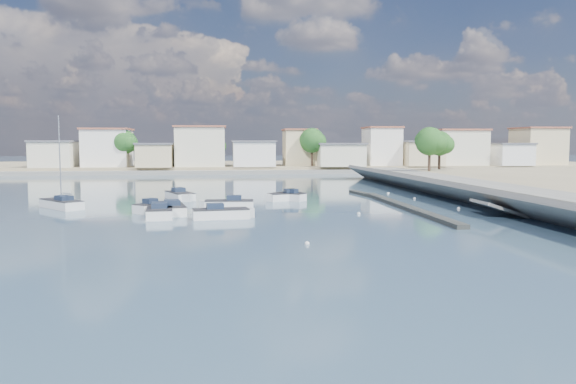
% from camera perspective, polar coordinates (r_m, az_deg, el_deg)
% --- Properties ---
extents(ground, '(400.00, 400.00, 0.00)m').
position_cam_1_polar(ground, '(82.13, 0.60, 0.65)').
color(ground, '#324E65').
rests_on(ground, ground).
extents(seawall_walkway, '(5.00, 90.00, 1.80)m').
position_cam_1_polar(seawall_walkway, '(61.57, 21.22, -0.30)').
color(seawall_walkway, slate).
rests_on(seawall_walkway, ground).
extents(breakwater, '(2.00, 31.02, 0.35)m').
position_cam_1_polar(breakwater, '(56.89, 10.94, -1.20)').
color(breakwater, black).
rests_on(breakwater, ground).
extents(far_shore_land, '(160.00, 40.00, 1.40)m').
position_cam_1_polar(far_shore_land, '(133.77, -2.15, 2.63)').
color(far_shore_land, gray).
rests_on(far_shore_land, ground).
extents(far_shore_quay, '(160.00, 2.50, 0.80)m').
position_cam_1_polar(far_shore_quay, '(112.88, -1.34, 2.04)').
color(far_shore_quay, slate).
rests_on(far_shore_quay, ground).
extents(far_town, '(113.01, 12.80, 8.35)m').
position_cam_1_polar(far_town, '(120.02, 3.52, 4.37)').
color(far_town, beige).
rests_on(far_town, far_shore_land).
extents(shore_trees, '(74.56, 38.32, 7.92)m').
position_cam_1_polar(shore_trees, '(110.93, 3.10, 4.99)').
color(shore_trees, '#38281E').
rests_on(shore_trees, ground).
extents(motorboat_a, '(2.58, 6.00, 1.48)m').
position_cam_1_polar(motorboat_a, '(48.87, -12.90, -2.00)').
color(motorboat_a, white).
rests_on(motorboat_a, ground).
extents(motorboat_b, '(3.51, 3.80, 1.48)m').
position_cam_1_polar(motorboat_b, '(52.17, -13.35, -1.57)').
color(motorboat_b, white).
rests_on(motorboat_b, ground).
extents(motorboat_c, '(5.15, 1.99, 1.48)m').
position_cam_1_polar(motorboat_c, '(53.49, -6.24, -1.30)').
color(motorboat_c, white).
rests_on(motorboat_c, ground).
extents(motorboat_d, '(4.41, 2.59, 1.48)m').
position_cam_1_polar(motorboat_d, '(60.56, -0.32, -0.54)').
color(motorboat_d, white).
rests_on(motorboat_d, ground).
extents(motorboat_e, '(3.03, 5.97, 1.48)m').
position_cam_1_polar(motorboat_e, '(50.76, -11.76, -1.72)').
color(motorboat_e, white).
rests_on(motorboat_e, ground).
extents(motorboat_f, '(3.58, 3.41, 1.48)m').
position_cam_1_polar(motorboat_f, '(60.92, 0.02, -0.51)').
color(motorboat_f, white).
rests_on(motorboat_f, ground).
extents(motorboat_g, '(3.75, 5.69, 1.48)m').
position_cam_1_polar(motorboat_g, '(62.88, -10.85, -0.42)').
color(motorboat_g, white).
rests_on(motorboat_g, ground).
extents(motorboat_h, '(5.22, 2.41, 1.48)m').
position_cam_1_polar(motorboat_h, '(46.64, -6.56, -2.23)').
color(motorboat_h, white).
rests_on(motorboat_h, ground).
extents(sailboat, '(5.11, 5.56, 9.00)m').
position_cam_1_polar(sailboat, '(57.92, -22.14, -1.12)').
color(sailboat, white).
rests_on(sailboat, ground).
extents(mooring_buoys, '(17.25, 33.20, 0.31)m').
position_cam_1_polar(mooring_buoys, '(55.61, 8.60, -1.43)').
color(mooring_buoys, white).
rests_on(mooring_buoys, ground).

